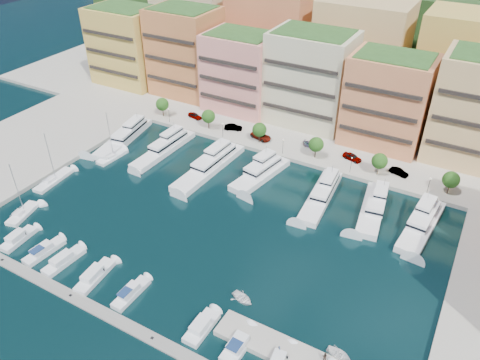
{
  "coord_description": "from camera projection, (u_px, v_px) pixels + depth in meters",
  "views": [
    {
      "loc": [
        41.56,
        -64.44,
        62.7
      ],
      "look_at": [
        0.16,
        8.67,
        6.0
      ],
      "focal_mm": 35.0,
      "sensor_mm": 36.0,
      "label": 1
    }
  ],
  "objects": [
    {
      "name": "ground",
      "position": [
        219.0,
        223.0,
        98.53
      ],
      "size": [
        400.0,
        400.0,
        0.0
      ],
      "primitive_type": "plane",
      "color": "black",
      "rests_on": "ground"
    },
    {
      "name": "north_quay",
      "position": [
        325.0,
        111.0,
        143.25
      ],
      "size": [
        220.0,
        64.0,
        2.0
      ],
      "primitive_type": "cube",
      "color": "#9E998E",
      "rests_on": "ground"
    },
    {
      "name": "hillside",
      "position": [
        371.0,
        64.0,
        177.87
      ],
      "size": [
        240.0,
        40.0,
        58.0
      ],
      "primitive_type": "cube",
      "color": "#1E3214",
      "rests_on": "ground"
    },
    {
      "name": "south_pontoon",
      "position": [
        110.0,
        317.0,
        78.11
      ],
      "size": [
        72.0,
        2.2,
        0.35
      ],
      "primitive_type": "cube",
      "color": "gray",
      "rests_on": "ground"
    },
    {
      "name": "apartment_0",
      "position": [
        127.0,
        46.0,
        154.09
      ],
      "size": [
        22.0,
        16.5,
        24.8
      ],
      "color": "gold",
      "rests_on": "north_quay"
    },
    {
      "name": "apartment_1",
      "position": [
        185.0,
        52.0,
        145.99
      ],
      "size": [
        20.0,
        16.5,
        26.8
      ],
      "color": "#CE7944",
      "rests_on": "north_quay"
    },
    {
      "name": "apartment_2",
      "position": [
        241.0,
        72.0,
        137.09
      ],
      "size": [
        20.0,
        15.5,
        22.8
      ],
      "color": "#EE9085",
      "rests_on": "north_quay"
    },
    {
      "name": "apartment_3",
      "position": [
        310.0,
        78.0,
        129.12
      ],
      "size": [
        22.0,
        16.5,
        25.8
      ],
      "color": "beige",
      "rests_on": "north_quay"
    },
    {
      "name": "apartment_4",
      "position": [
        387.0,
        101.0,
        119.25
      ],
      "size": [
        20.0,
        15.5,
        23.8
      ],
      "color": "#E28955",
      "rests_on": "north_quay"
    },
    {
      "name": "backblock_0",
      "position": [
        195.0,
        24.0,
        165.41
      ],
      "size": [
        26.0,
        18.0,
        30.0
      ],
      "primitive_type": "cube",
      "color": "beige",
      "rests_on": "north_quay"
    },
    {
      "name": "backblock_1",
      "position": [
        271.0,
        37.0,
        153.16
      ],
      "size": [
        26.0,
        18.0,
        30.0
      ],
      "primitive_type": "cube",
      "color": "#E28955",
      "rests_on": "north_quay"
    },
    {
      "name": "backblock_2",
      "position": [
        361.0,
        52.0,
        140.91
      ],
      "size": [
        26.0,
        18.0,
        30.0
      ],
      "primitive_type": "cube",
      "color": "tan",
      "rests_on": "north_quay"
    },
    {
      "name": "backblock_3",
      "position": [
        467.0,
        69.0,
        128.66
      ],
      "size": [
        26.0,
        18.0,
        30.0
      ],
      "primitive_type": "cube",
      "color": "gold",
      "rests_on": "north_quay"
    },
    {
      "name": "tree_0",
      "position": [
        162.0,
        104.0,
        136.37
      ],
      "size": [
        3.8,
        3.8,
        5.65
      ],
      "color": "#473323",
      "rests_on": "north_quay"
    },
    {
      "name": "tree_1",
      "position": [
        208.0,
        116.0,
        129.84
      ],
      "size": [
        3.8,
        3.8,
        5.65
      ],
      "color": "#473323",
      "rests_on": "north_quay"
    },
    {
      "name": "tree_2",
      "position": [
        259.0,
        130.0,
        123.3
      ],
      "size": [
        3.8,
        3.8,
        5.65
      ],
      "color": "#473323",
      "rests_on": "north_quay"
    },
    {
      "name": "tree_3",
      "position": [
        316.0,
        145.0,
        116.77
      ],
      "size": [
        3.8,
        3.8,
        5.65
      ],
      "color": "#473323",
      "rests_on": "north_quay"
    },
    {
      "name": "tree_4",
      "position": [
        380.0,
        161.0,
        110.23
      ],
      "size": [
        3.8,
        3.8,
        5.65
      ],
      "color": "#473323",
      "rests_on": "north_quay"
    },
    {
      "name": "tree_5",
      "position": [
        451.0,
        180.0,
        103.7
      ],
      "size": [
        3.8,
        3.8,
        5.65
      ],
      "color": "#473323",
      "rests_on": "north_quay"
    },
    {
      "name": "lamppost_0",
      "position": [
        169.0,
        113.0,
        133.59
      ],
      "size": [
        0.3,
        0.3,
        4.2
      ],
      "color": "black",
      "rests_on": "north_quay"
    },
    {
      "name": "lamppost_1",
      "position": [
        223.0,
        128.0,
        126.24
      ],
      "size": [
        0.3,
        0.3,
        4.2
      ],
      "color": "black",
      "rests_on": "north_quay"
    },
    {
      "name": "lamppost_2",
      "position": [
        283.0,
        144.0,
        118.89
      ],
      "size": [
        0.3,
        0.3,
        4.2
      ],
      "color": "black",
      "rests_on": "north_quay"
    },
    {
      "name": "lamppost_3",
      "position": [
        351.0,
        162.0,
        111.54
      ],
      "size": [
        0.3,
        0.3,
        4.2
      ],
      "color": "black",
      "rests_on": "north_quay"
    },
    {
      "name": "lamppost_4",
      "position": [
        429.0,
        183.0,
        104.19
      ],
      "size": [
        0.3,
        0.3,
        4.2
      ],
      "color": "black",
      "rests_on": "north_quay"
    },
    {
      "name": "yacht_0",
      "position": [
        126.0,
        135.0,
        128.11
      ],
      "size": [
        8.52,
        23.46,
        7.3
      ],
      "color": "white",
      "rests_on": "ground"
    },
    {
      "name": "yacht_1",
      "position": [
        166.0,
        147.0,
        122.84
      ],
      "size": [
        4.94,
        22.5,
        7.3
      ],
      "color": "white",
      "rests_on": "ground"
    },
    {
      "name": "yacht_2",
      "position": [
        211.0,
        164.0,
        115.83
      ],
      "size": [
        6.25,
        25.26,
        7.3
      ],
      "color": "white",
      "rests_on": "ground"
    },
    {
      "name": "yacht_3",
      "position": [
        262.0,
        172.0,
        112.91
      ],
      "size": [
        7.94,
        18.98,
        7.3
      ],
      "color": "white",
      "rests_on": "ground"
    },
    {
      "name": "yacht_4",
      "position": [
        322.0,
        194.0,
        105.49
      ],
      "size": [
        6.17,
        21.46,
        7.3
      ],
      "color": "white",
      "rests_on": "ground"
    },
    {
      "name": "yacht_5",
      "position": [
        374.0,
        206.0,
        101.49
      ],
      "size": [
        7.18,
        19.43,
        7.3
      ],
      "color": "white",
      "rests_on": "ground"
    },
    {
      "name": "yacht_6",
      "position": [
        422.0,
        222.0,
        96.94
      ],
      "size": [
        6.46,
        20.24,
        7.3
      ],
      "color": "white",
      "rests_on": "ground"
    },
    {
      "name": "cruiser_0",
      "position": [
        18.0,
        239.0,
        93.61
      ],
      "size": [
        3.2,
        7.95,
        2.55
      ],
      "color": "white",
      "rests_on": "ground"
    },
    {
      "name": "cruiser_1",
      "position": [
        44.0,
        251.0,
        90.56
      ],
      "size": [
        3.16,
        8.59,
        2.66
      ],
      "color": "white",
      "rests_on": "ground"
    },
    {
      "name": "cruiser_2",
      "position": [
        64.0,
        261.0,
        88.4
      ],
      "size": [
        3.12,
        8.73,
        2.55
      ],
      "color": "white",
      "rests_on": "ground"
    },
    {
      "name": "cruiser_3",
      "position": [
        95.0,
        276.0,
        85.15
      ],
      "size": [
        3.55,
        9.2,
        2.55
      ],
      "color": "white",
      "rests_on": "ground"
    },
    {
      "name": "cruiser_4",
      "position": [
        131.0,
        293.0,
        81.67
      ],
      "size": [
        2.42,
        8.05,
        2.66
      ],
      "color": "white",
      "rests_on": "ground"
    },
    {
      "name": "cruiser_6",
      "position": [
        201.0,
        327.0,
        75.67
      ],
      "size": [
        2.82,
        7.32,
        2.55
      ],
      "color": "white",
      "rests_on": "ground"
    },
    {
      "name": "cruiser_7",
      "position": [
        238.0,
        345.0,
        72.82
      ],
      "size": [
        2.95,
        7.57,
        2.66
      ],
      "color": "white",
      "rests_on": "ground"
    },
    {
      "name": "sailboat_2",
      "position": [
        112.0,
        157.0,
        120.23
      ],
      "size": [
        3.39,
        8.99,
        13.2
      ],
      "color": "white",
      "rests_on": "ground"
    },
    {
      "name": "sailboat_1",
      "position": [
        54.0,
        180.0,
        111.39
      ],
      "size": [
        3.72,
        11.09,
        13.2
      ],
      "color": "white",
      "rests_on": "ground"
    },
    {
      "name": "sailboat_0",
      "position": [
        23.0,
        214.0,
        100.67
      ],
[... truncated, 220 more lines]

